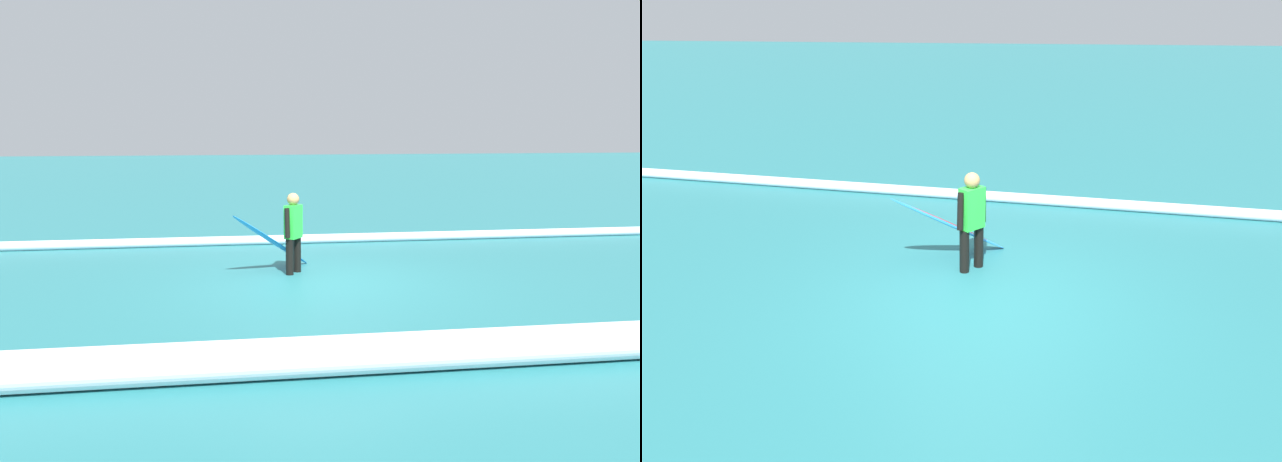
{
  "view_description": "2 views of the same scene",
  "coord_description": "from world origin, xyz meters",
  "views": [
    {
      "loc": [
        2.07,
        10.45,
        2.49
      ],
      "look_at": [
        0.04,
        0.36,
        0.94
      ],
      "focal_mm": 36.07,
      "sensor_mm": 36.0,
      "label": 1
    },
    {
      "loc": [
        -0.84,
        6.42,
        3.47
      ],
      "look_at": [
        0.32,
        -0.16,
        0.84
      ],
      "focal_mm": 30.91,
      "sensor_mm": 36.0,
      "label": 2
    }
  ],
  "objects": [
    {
      "name": "ground_plane",
      "position": [
        0.0,
        0.0,
        0.0
      ],
      "size": [
        137.27,
        137.27,
        0.0
      ],
      "primitive_type": "plane",
      "color": "#256E73"
    },
    {
      "name": "surfboard",
      "position": [
        0.65,
        -1.07,
        0.56
      ],
      "size": [
        1.66,
        1.35,
        1.16
      ],
      "color": "#268CE5",
      "rests_on": "ground_plane"
    },
    {
      "name": "wave_crest_midground",
      "position": [
        2.17,
        4.12,
        0.21
      ],
      "size": [
        23.26,
        1.55,
        0.42
      ],
      "primitive_type": "cylinder",
      "rotation": [
        0.0,
        1.57,
        -0.05
      ],
      "color": "white",
      "rests_on": "ground_plane"
    },
    {
      "name": "wave_crest_foreground",
      "position": [
        0.39,
        -3.96,
        0.1
      ],
      "size": [
        21.9,
        1.24,
        0.2
      ],
      "primitive_type": "cylinder",
      "rotation": [
        0.0,
        1.57,
        -0.05
      ],
      "color": "white",
      "rests_on": "ground_plane"
    },
    {
      "name": "surfer",
      "position": [
        0.29,
        -0.8,
        0.81
      ],
      "size": [
        0.37,
        0.48,
        1.46
      ],
      "rotation": [
        0.0,
        0.0,
        4.04
      ],
      "color": "black",
      "rests_on": "ground_plane"
    }
  ]
}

